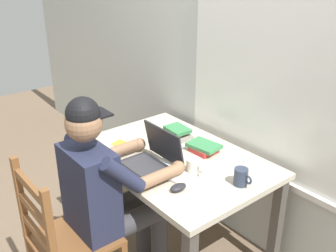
{
  "coord_description": "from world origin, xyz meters",
  "views": [
    {
      "loc": [
        1.65,
        -1.38,
        1.88
      ],
      "look_at": [
        0.0,
        -0.05,
        0.94
      ],
      "focal_mm": 41.65,
      "sensor_mm": 36.0,
      "label": 1
    }
  ],
  "objects": [
    {
      "name": "desk",
      "position": [
        0.0,
        0.0,
        0.63
      ],
      "size": [
        1.21,
        0.82,
        0.72
      ],
      "color": "#BCB29E",
      "rests_on": "ground"
    },
    {
      "name": "book_stack_side",
      "position": [
        -0.2,
        0.19,
        0.76
      ],
      "size": [
        0.2,
        0.16,
        0.07
      ],
      "color": "gray",
      "rests_on": "desk"
    },
    {
      "name": "landscape_photo_print",
      "position": [
        -0.34,
        -0.16,
        0.72
      ],
      "size": [
        0.15,
        0.12,
        0.0
      ],
      "primitive_type": "cube",
      "rotation": [
        0.0,
        0.0,
        0.25
      ],
      "color": "gold",
      "rests_on": "desk"
    },
    {
      "name": "ground_plane",
      "position": [
        0.0,
        0.0,
        0.0
      ],
      "size": [
        8.0,
        8.0,
        0.0
      ],
      "primitive_type": "plane",
      "color": "brown"
    },
    {
      "name": "computer_mouse",
      "position": [
        0.31,
        -0.23,
        0.74
      ],
      "size": [
        0.06,
        0.1,
        0.03
      ],
      "primitive_type": "ellipsoid",
      "color": "#232328",
      "rests_on": "desk"
    },
    {
      "name": "book_stack_main",
      "position": [
        0.07,
        0.18,
        0.75
      ],
      "size": [
        0.22,
        0.17,
        0.05
      ],
      "color": "#BC332D",
      "rests_on": "desk"
    },
    {
      "name": "paper_pile_near_laptop",
      "position": [
        -0.24,
        0.25,
        0.73
      ],
      "size": [
        0.19,
        0.16,
        0.01
      ],
      "primitive_type": "cube",
      "rotation": [
        0.0,
        0.0,
        -0.06
      ],
      "color": "white",
      "rests_on": "desk"
    },
    {
      "name": "seated_person",
      "position": [
        0.0,
        -0.49,
        0.69
      ],
      "size": [
        0.5,
        0.6,
        1.25
      ],
      "color": "#232842",
      "rests_on": "ground"
    },
    {
      "name": "coffee_mug_dark",
      "position": [
        0.48,
        0.07,
        0.77
      ],
      "size": [
        0.11,
        0.08,
        0.1
      ],
      "color": "#2D384C",
      "rests_on": "desk"
    },
    {
      "name": "paper_pile_back_corner",
      "position": [
        0.13,
        -0.14,
        0.73
      ],
      "size": [
        0.27,
        0.18,
        0.02
      ],
      "primitive_type": "cube",
      "rotation": [
        0.0,
        0.0,
        0.1
      ],
      "color": "silver",
      "rests_on": "desk"
    },
    {
      "name": "coffee_mug_white",
      "position": [
        0.23,
        -0.05,
        0.77
      ],
      "size": [
        0.12,
        0.08,
        0.09
      ],
      "color": "silver",
      "rests_on": "desk"
    },
    {
      "name": "back_wall",
      "position": [
        0.01,
        0.49,
        1.29
      ],
      "size": [
        6.0,
        0.08,
        2.6
      ],
      "color": "beige",
      "rests_on": "ground"
    },
    {
      "name": "laptop",
      "position": [
        0.02,
        -0.18,
        0.78
      ],
      "size": [
        0.33,
        0.28,
        0.23
      ],
      "color": "#232328",
      "rests_on": "desk"
    },
    {
      "name": "wooden_chair",
      "position": [
        0.0,
        -0.77,
        0.46
      ],
      "size": [
        0.42,
        0.42,
        0.94
      ],
      "color": "brown",
      "rests_on": "ground"
    }
  ]
}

